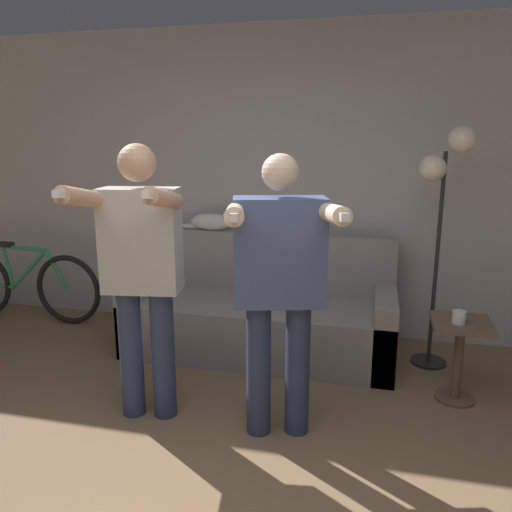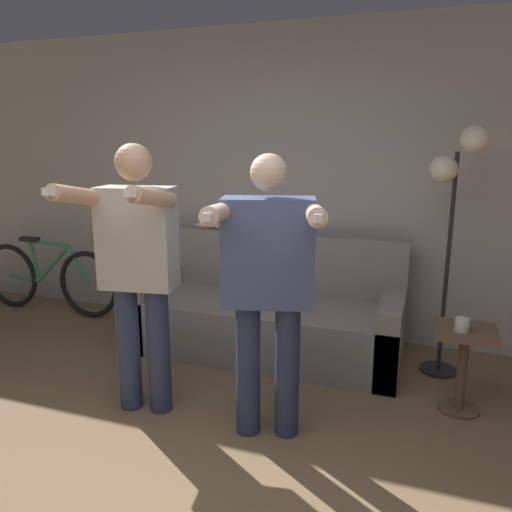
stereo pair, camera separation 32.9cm
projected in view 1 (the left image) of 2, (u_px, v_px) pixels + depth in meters
name	position (u px, v px, depth m)	size (l,w,h in m)	color
wall_back	(297.00, 184.00, 4.25)	(10.00, 0.05, 2.60)	#B7B2A8
couch	(261.00, 316.00, 4.02)	(2.09, 0.84, 0.91)	gray
person_left	(141.00, 265.00, 2.89)	(0.58, 0.73, 1.66)	#2D3856
person_right	(279.00, 278.00, 2.71)	(0.67, 0.78, 1.61)	#2D3856
cat	(212.00, 221.00, 4.26)	(0.49, 0.12, 0.17)	silver
floor_lamp	(445.00, 182.00, 3.52)	(0.37, 0.26, 1.77)	black
side_table	(459.00, 346.00, 3.22)	(0.37, 0.37, 0.54)	brown
cup	(459.00, 317.00, 3.14)	(0.08, 0.08, 0.08)	white
bicycle	(23.00, 285.00, 4.69)	(1.60, 0.07, 0.74)	black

